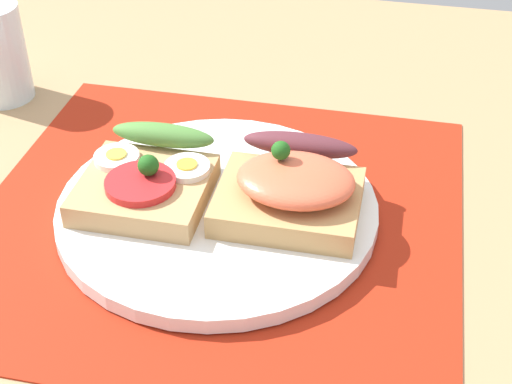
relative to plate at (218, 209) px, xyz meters
The scene contains 5 objects.
ground_plane 2.50cm from the plate, ahead, with size 120.00×90.00×3.20cm, color tan.
placemat 0.75cm from the plate, ahead, with size 36.70×35.41×0.30cm, color #A62310.
plate is the anchor object (origin of this frame).
sandwich_egg_tomato 5.78cm from the plate, behind, with size 9.50×10.50×4.06cm.
sandwich_salmon 6.22cm from the plate, ahead, with size 10.50×9.97×5.56cm.
Camera 1 is at (12.44, -43.63, 36.54)cm, focal length 53.11 mm.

